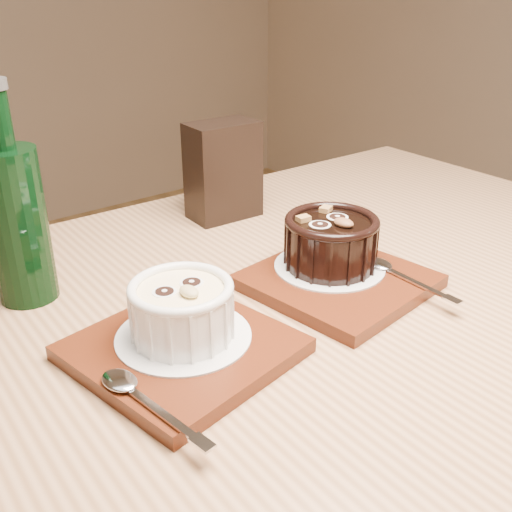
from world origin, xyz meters
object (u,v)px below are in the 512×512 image
at_px(condiment_stand, 223,171).
at_px(green_bottle, 17,220).
at_px(table, 284,386).
at_px(ramekin_dark, 331,240).
at_px(ramekin_white, 182,308).
at_px(tray_right, 338,281).
at_px(tray_left, 183,349).

bearing_deg(condiment_stand, green_bottle, -169.01).
xyz_separation_m(table, ramekin_dark, (0.10, 0.03, 0.14)).
height_order(condiment_stand, green_bottle, green_bottle).
height_order(ramekin_white, green_bottle, green_bottle).
relative_size(table, tray_right, 6.82).
bearing_deg(condiment_stand, tray_left, -132.30).
xyz_separation_m(condiment_stand, green_bottle, (-0.31, -0.06, 0.02)).
xyz_separation_m(tray_left, green_bottle, (-0.07, 0.20, 0.08)).
bearing_deg(table, green_bottle, 132.33).
bearing_deg(tray_right, ramekin_dark, 71.38).
relative_size(ramekin_dark, condiment_stand, 0.78).
bearing_deg(green_bottle, tray_left, -70.70).
xyz_separation_m(ramekin_white, green_bottle, (-0.08, 0.20, 0.05)).
bearing_deg(tray_right, table, -171.93).
distance_m(tray_right, green_bottle, 0.36).
bearing_deg(table, ramekin_dark, 19.41).
xyz_separation_m(table, ramekin_white, (-0.12, 0.02, 0.14)).
height_order(tray_left, tray_right, same).
distance_m(tray_right, ramekin_dark, 0.05).
bearing_deg(green_bottle, ramekin_white, -68.52).
bearing_deg(tray_right, tray_left, -178.94).
distance_m(ramekin_white, tray_right, 0.21).
relative_size(table, condiment_stand, 8.77).
bearing_deg(table, tray_left, 175.86).
bearing_deg(ramekin_dark, tray_left, 179.46).
height_order(ramekin_white, tray_right, ramekin_white).
xyz_separation_m(tray_right, ramekin_dark, (0.01, 0.02, 0.04)).
relative_size(table, ramekin_dark, 11.29).
bearing_deg(ramekin_dark, ramekin_white, 177.78).
distance_m(table, ramekin_dark, 0.18).
height_order(ramekin_white, condiment_stand, condiment_stand).
xyz_separation_m(tray_left, condiment_stand, (0.24, 0.27, 0.06)).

